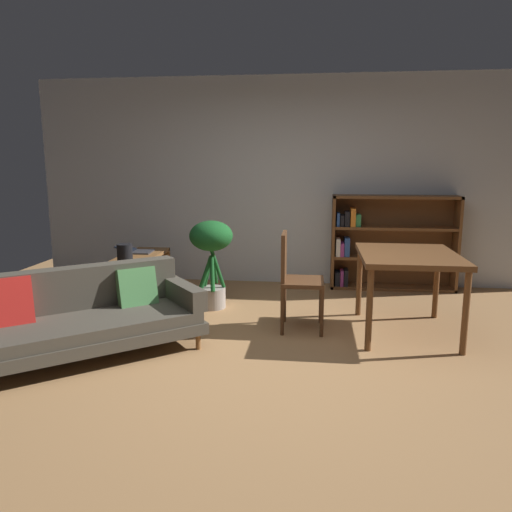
# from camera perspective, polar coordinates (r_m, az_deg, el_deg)

# --- Properties ---
(ground_plane) EXTENTS (8.16, 8.16, 0.00)m
(ground_plane) POSITION_cam_1_polar(r_m,az_deg,el_deg) (4.17, 1.90, -11.78)
(ground_plane) COLOR #A87A4C
(back_wall_panel) EXTENTS (6.80, 0.10, 2.70)m
(back_wall_panel) POSITION_cam_1_polar(r_m,az_deg,el_deg) (6.54, 4.10, 8.60)
(back_wall_panel) COLOR silver
(back_wall_panel) RESTS_ON ground_plane
(fabric_couch) EXTENTS (2.01, 1.84, 0.71)m
(fabric_couch) POSITION_cam_1_polar(r_m,az_deg,el_deg) (4.39, -19.94, -6.51)
(fabric_couch) COLOR brown
(fabric_couch) RESTS_ON ground_plane
(media_console) EXTENTS (0.42, 1.25, 0.53)m
(media_console) POSITION_cam_1_polar(r_m,az_deg,el_deg) (5.89, -13.61, -2.60)
(media_console) COLOR brown
(media_console) RESTS_ON ground_plane
(open_laptop) EXTENTS (0.43, 0.30, 0.09)m
(open_laptop) POSITION_cam_1_polar(r_m,az_deg,el_deg) (6.09, -13.72, 0.63)
(open_laptop) COLOR #333338
(open_laptop) RESTS_ON media_console
(desk_speaker) EXTENTS (0.16, 0.16, 0.20)m
(desk_speaker) POSITION_cam_1_polar(r_m,az_deg,el_deg) (5.49, -15.03, 0.30)
(desk_speaker) COLOR black
(desk_speaker) RESTS_ON media_console
(potted_floor_plant) EXTENTS (0.48, 0.49, 0.98)m
(potted_floor_plant) POSITION_cam_1_polar(r_m,az_deg,el_deg) (5.40, -5.23, 0.69)
(potted_floor_plant) COLOR #9E9389
(potted_floor_plant) RESTS_ON ground_plane
(dining_table) EXTENTS (0.89, 1.12, 0.77)m
(dining_table) POSITION_cam_1_polar(r_m,az_deg,el_deg) (4.78, 17.29, -0.67)
(dining_table) COLOR brown
(dining_table) RESTS_ON ground_plane
(dining_chair_near) EXTENTS (0.41, 0.44, 0.95)m
(dining_chair_near) POSITION_cam_1_polar(r_m,az_deg,el_deg) (4.72, 4.57, -2.23)
(dining_chair_near) COLOR #56351E
(dining_chair_near) RESTS_ON ground_plane
(bookshelf) EXTENTS (1.56, 0.33, 1.20)m
(bookshelf) POSITION_cam_1_polar(r_m,az_deg,el_deg) (6.50, 14.92, 1.57)
(bookshelf) COLOR brown
(bookshelf) RESTS_ON ground_plane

